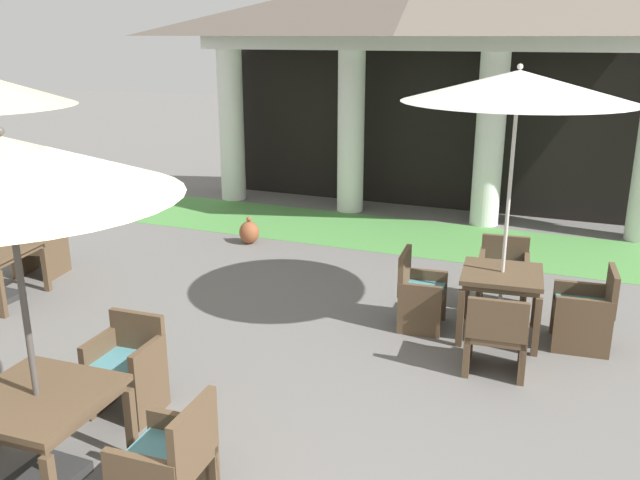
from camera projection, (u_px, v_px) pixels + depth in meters
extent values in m
cylinder|color=white|center=(231.00, 126.00, 13.20)|extent=(0.49, 0.49, 2.95)
cylinder|color=white|center=(351.00, 133.00, 12.28)|extent=(0.49, 0.49, 2.95)
cylinder|color=white|center=(490.00, 141.00, 11.36)|extent=(0.49, 0.49, 2.95)
cube|color=white|center=(422.00, 43.00, 11.35)|extent=(8.37, 0.70, 0.24)
pyramid|color=#665B51|center=(423.00, 0.00, 11.15)|extent=(8.77, 2.47, 1.15)
cube|color=black|center=(429.00, 130.00, 12.62)|extent=(8.17, 0.16, 2.95)
cube|color=#519347|center=(395.00, 234.00, 11.15)|extent=(10.57, 2.06, 0.01)
cube|color=brown|center=(502.00, 274.00, 7.20)|extent=(0.93, 0.93, 0.05)
cube|color=brown|center=(502.00, 279.00, 7.22)|extent=(0.85, 0.85, 0.06)
cube|color=brown|center=(460.00, 318.00, 7.08)|extent=(0.08, 0.08, 0.64)
cube|color=brown|center=(537.00, 327.00, 6.86)|extent=(0.08, 0.08, 0.64)
cube|color=brown|center=(466.00, 292.00, 7.79)|extent=(0.08, 0.08, 0.64)
cube|color=brown|center=(536.00, 300.00, 7.57)|extent=(0.08, 0.08, 0.64)
cube|color=#2D2D2D|center=(497.00, 332.00, 7.41)|extent=(0.49, 0.49, 0.08)
cylinder|color=beige|center=(507.00, 219.00, 7.02)|extent=(0.04, 0.04, 2.69)
cone|color=white|center=(518.00, 86.00, 6.61)|extent=(2.35, 2.35, 0.31)
sphere|color=beige|center=(520.00, 67.00, 6.56)|extent=(0.06, 0.06, 0.06)
cube|color=brown|center=(496.00, 333.00, 6.53)|extent=(0.61, 0.56, 0.07)
cube|color=teal|center=(497.00, 328.00, 6.51)|extent=(0.56, 0.51, 0.05)
cube|color=brown|center=(497.00, 320.00, 6.24)|extent=(0.57, 0.11, 0.41)
cube|color=brown|center=(469.00, 339.00, 6.63)|extent=(0.11, 0.51, 0.61)
cube|color=brown|center=(523.00, 346.00, 6.48)|extent=(0.11, 0.51, 0.61)
cube|color=brown|center=(470.00, 341.00, 6.87)|extent=(0.06, 0.06, 0.37)
cube|color=brown|center=(522.00, 347.00, 6.72)|extent=(0.06, 0.06, 0.37)
cube|color=brown|center=(467.00, 360.00, 6.46)|extent=(0.06, 0.06, 0.37)
cube|color=brown|center=(521.00, 367.00, 6.32)|extent=(0.06, 0.06, 0.37)
cube|color=brown|center=(503.00, 274.00, 8.07)|extent=(0.62, 0.58, 0.07)
cube|color=teal|center=(503.00, 269.00, 8.05)|extent=(0.57, 0.54, 0.05)
cube|color=brown|center=(505.00, 250.00, 8.22)|extent=(0.57, 0.12, 0.38)
cube|color=brown|center=(525.00, 284.00, 8.02)|extent=(0.11, 0.53, 0.66)
cube|color=brown|center=(480.00, 279.00, 8.17)|extent=(0.11, 0.53, 0.66)
cube|color=brown|center=(523.00, 301.00, 7.85)|extent=(0.06, 0.06, 0.40)
cube|color=brown|center=(479.00, 297.00, 7.99)|extent=(0.06, 0.06, 0.40)
cube|color=brown|center=(523.00, 287.00, 8.28)|extent=(0.06, 0.06, 0.40)
cube|color=brown|center=(481.00, 283.00, 8.42)|extent=(0.06, 0.06, 0.40)
cube|color=brown|center=(423.00, 294.00, 7.54)|extent=(0.53, 0.60, 0.07)
cube|color=teal|center=(423.00, 290.00, 7.52)|extent=(0.49, 0.55, 0.05)
cube|color=brown|center=(405.00, 270.00, 7.52)|extent=(0.11, 0.55, 0.46)
cube|color=brown|center=(426.00, 294.00, 7.80)|extent=(0.48, 0.11, 0.60)
cube|color=brown|center=(419.00, 310.00, 7.33)|extent=(0.48, 0.11, 0.60)
cube|color=brown|center=(443.00, 306.00, 7.77)|extent=(0.06, 0.06, 0.36)
cube|color=brown|center=(438.00, 323.00, 7.31)|extent=(0.06, 0.06, 0.36)
cube|color=brown|center=(407.00, 302.00, 7.88)|extent=(0.06, 0.06, 0.36)
cube|color=brown|center=(400.00, 318.00, 7.43)|extent=(0.06, 0.06, 0.36)
cube|color=brown|center=(582.00, 311.00, 7.07)|extent=(0.62, 0.60, 0.07)
cube|color=teal|center=(582.00, 306.00, 7.05)|extent=(0.57, 0.55, 0.05)
cube|color=brown|center=(612.00, 291.00, 6.92)|extent=(0.11, 0.55, 0.45)
cube|color=brown|center=(583.00, 328.00, 6.86)|extent=(0.58, 0.12, 0.63)
cube|color=brown|center=(579.00, 309.00, 7.32)|extent=(0.58, 0.12, 0.63)
cube|color=brown|center=(555.00, 336.00, 6.98)|extent=(0.06, 0.06, 0.36)
cube|color=brown|center=(553.00, 318.00, 7.43)|extent=(0.06, 0.06, 0.36)
cube|color=brown|center=(608.00, 342.00, 6.84)|extent=(0.06, 0.06, 0.36)
cube|color=brown|center=(603.00, 323.00, 7.29)|extent=(0.06, 0.06, 0.36)
cube|color=brown|center=(37.00, 397.00, 4.78)|extent=(1.01, 1.01, 0.05)
cube|color=brown|center=(38.00, 405.00, 4.80)|extent=(0.93, 0.93, 0.07)
cube|color=brown|center=(38.00, 405.00, 5.45)|extent=(0.07, 0.07, 0.62)
cube|color=brown|center=(131.00, 425.00, 5.16)|extent=(0.07, 0.07, 0.62)
cube|color=#2D2D2D|center=(48.00, 476.00, 4.98)|extent=(0.46, 0.46, 0.09)
cylinder|color=#4C4742|center=(29.00, 338.00, 4.65)|extent=(0.05, 0.05, 2.35)
cone|color=beige|center=(5.00, 167.00, 4.29)|extent=(2.29, 2.29, 0.40)
cube|color=brown|center=(163.00, 463.00, 4.55)|extent=(0.58, 0.59, 0.07)
cube|color=teal|center=(163.00, 455.00, 4.54)|extent=(0.53, 0.54, 0.05)
cube|color=brown|center=(194.00, 437.00, 4.40)|extent=(0.09, 0.56, 0.46)
cube|color=brown|center=(184.00, 452.00, 4.82)|extent=(0.55, 0.09, 0.62)
cube|color=brown|center=(155.00, 461.00, 4.92)|extent=(0.06, 0.06, 0.36)
cube|color=brown|center=(214.00, 475.00, 4.77)|extent=(0.06, 0.06, 0.36)
cube|color=brown|center=(125.00, 368.00, 5.79)|extent=(0.56, 0.52, 0.07)
cube|color=teal|center=(124.00, 362.00, 5.77)|extent=(0.51, 0.48, 0.05)
cube|color=brown|center=(138.00, 333.00, 5.92)|extent=(0.54, 0.09, 0.40)
cube|color=brown|center=(150.00, 381.00, 5.73)|extent=(0.09, 0.50, 0.69)
cube|color=brown|center=(102.00, 372.00, 5.89)|extent=(0.09, 0.50, 0.69)
cube|color=brown|center=(136.00, 409.00, 5.58)|extent=(0.06, 0.06, 0.40)
cube|color=brown|center=(89.00, 399.00, 5.73)|extent=(0.06, 0.06, 0.40)
cube|color=brown|center=(164.00, 384.00, 5.98)|extent=(0.06, 0.06, 0.40)
cube|color=brown|center=(119.00, 376.00, 6.13)|extent=(0.06, 0.06, 0.40)
cube|color=brown|center=(1.00, 294.00, 7.80)|extent=(0.08, 0.08, 0.59)
cube|color=brown|center=(46.00, 269.00, 8.63)|extent=(0.08, 0.08, 0.59)
cube|color=brown|center=(40.00, 247.00, 9.18)|extent=(0.62, 0.63, 0.07)
cube|color=teal|center=(39.00, 243.00, 9.17)|extent=(0.57, 0.58, 0.05)
cube|color=brown|center=(48.00, 224.00, 9.34)|extent=(0.54, 0.15, 0.45)
cube|color=brown|center=(56.00, 254.00, 9.16)|extent=(0.15, 0.54, 0.62)
cube|color=brown|center=(25.00, 252.00, 9.26)|extent=(0.15, 0.54, 0.62)
cube|color=brown|center=(47.00, 269.00, 8.97)|extent=(0.07, 0.07, 0.37)
cube|color=brown|center=(15.00, 266.00, 9.07)|extent=(0.07, 0.07, 0.37)
cube|color=brown|center=(67.00, 258.00, 9.43)|extent=(0.07, 0.07, 0.37)
cube|color=brown|center=(37.00, 255.00, 9.52)|extent=(0.07, 0.07, 0.37)
ellipsoid|color=brown|center=(249.00, 232.00, 10.64)|extent=(0.32, 0.32, 0.37)
sphere|color=brown|center=(249.00, 219.00, 10.57)|extent=(0.08, 0.08, 0.08)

